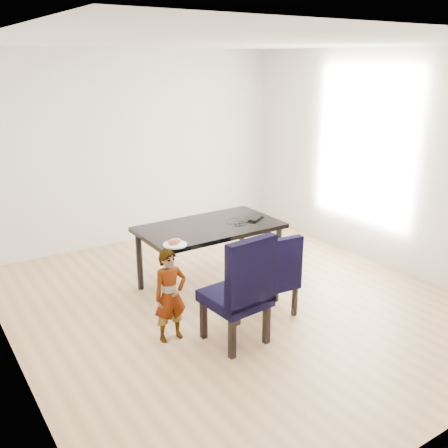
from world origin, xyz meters
TOP-DOWN VIEW (x-y plane):
  - floor at (0.00, 0.00)m, footprint 4.50×5.00m
  - ceiling at (0.00, 0.00)m, footprint 4.50×5.00m
  - wall_back at (0.00, 2.50)m, footprint 4.50×0.01m
  - wall_right at (2.25, 0.00)m, footprint 0.01×5.00m
  - dining_table at (0.00, 0.50)m, footprint 1.60×0.90m
  - chair_left at (-0.44, -0.66)m, footprint 0.56×0.58m
  - chair_right at (0.21, -0.40)m, footprint 0.47×0.48m
  - child at (-0.93, -0.30)m, footprint 0.34×0.23m
  - plate at (-0.63, 0.15)m, footprint 0.25×0.25m
  - sandwich at (-0.64, 0.15)m, footprint 0.17×0.12m
  - laptop at (0.58, 0.48)m, footprint 0.38×0.34m
  - cable_tangle at (0.33, 0.34)m, footprint 0.19×0.19m

SIDE VIEW (x-z plane):
  - floor at x=0.00m, z-range -0.01..0.00m
  - dining_table at x=0.00m, z-range 0.00..0.75m
  - chair_right at x=0.21m, z-range 0.00..0.88m
  - child at x=-0.93m, z-range 0.00..0.90m
  - chair_left at x=-0.44m, z-range 0.00..1.08m
  - cable_tangle at x=0.33m, z-range 0.75..0.76m
  - plate at x=-0.63m, z-range 0.75..0.76m
  - laptop at x=0.58m, z-range 0.75..0.78m
  - sandwich at x=-0.64m, z-range 0.76..0.83m
  - wall_back at x=0.00m, z-range 0.00..2.70m
  - wall_right at x=2.25m, z-range 0.00..2.70m
  - ceiling at x=0.00m, z-range 2.70..2.71m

